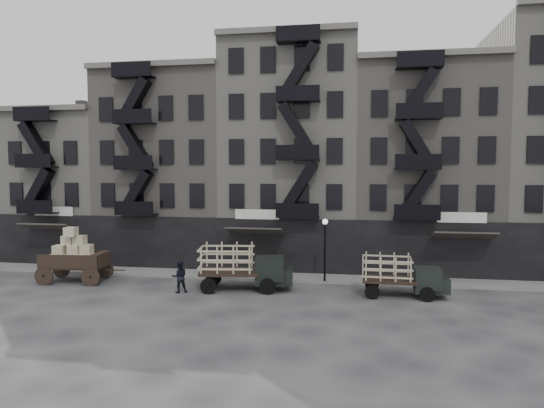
% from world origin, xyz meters
% --- Properties ---
extents(ground, '(140.00, 140.00, 0.00)m').
position_xyz_m(ground, '(0.00, 0.00, 0.00)').
color(ground, '#38383A').
rests_on(ground, ground).
extents(sidewalk, '(55.00, 2.50, 0.15)m').
position_xyz_m(sidewalk, '(0.00, 3.75, 0.07)').
color(sidewalk, slate).
rests_on(sidewalk, ground).
extents(building_west, '(10.00, 11.35, 13.20)m').
position_xyz_m(building_west, '(-20.00, 9.83, 6.00)').
color(building_west, '#99958C').
rests_on(building_west, ground).
extents(building_midwest, '(10.00, 11.35, 16.20)m').
position_xyz_m(building_midwest, '(-10.00, 9.83, 7.50)').
color(building_midwest, slate).
rests_on(building_midwest, ground).
extents(building_center, '(10.00, 11.35, 18.20)m').
position_xyz_m(building_center, '(-0.00, 9.82, 8.50)').
color(building_center, '#99958C').
rests_on(building_center, ground).
extents(building_mideast, '(10.00, 11.35, 16.20)m').
position_xyz_m(building_mideast, '(10.00, 9.83, 7.50)').
color(building_mideast, slate).
rests_on(building_mideast, ground).
extents(lamp_post, '(0.36, 0.36, 4.28)m').
position_xyz_m(lamp_post, '(3.00, 2.60, 2.78)').
color(lamp_post, black).
rests_on(lamp_post, ground).
extents(wagon, '(4.54, 2.72, 3.67)m').
position_xyz_m(wagon, '(-13.63, 0.31, 2.10)').
color(wagon, black).
rests_on(wagon, ground).
extents(stake_truck_west, '(5.94, 3.00, 2.87)m').
position_xyz_m(stake_truck_west, '(-1.94, 0.02, 1.64)').
color(stake_truck_west, black).
rests_on(stake_truck_west, ground).
extents(stake_truck_east, '(4.98, 2.19, 2.47)m').
position_xyz_m(stake_truck_east, '(7.69, -0.00, 1.41)').
color(stake_truck_east, black).
rests_on(stake_truck_east, ground).
extents(pedestrian_mid, '(1.16, 1.05, 1.94)m').
position_xyz_m(pedestrian_mid, '(-5.61, -1.26, 0.97)').
color(pedestrian_mid, black).
rests_on(pedestrian_mid, ground).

